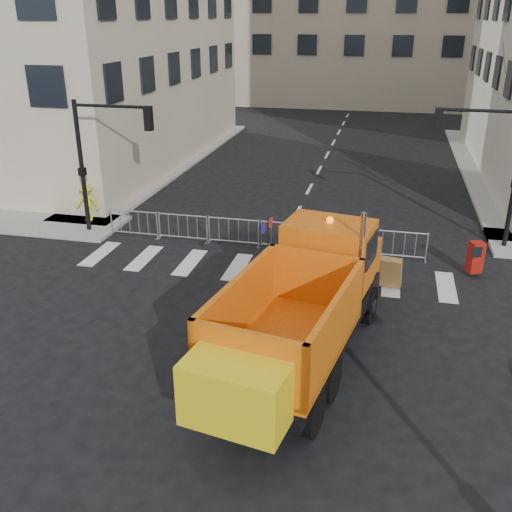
% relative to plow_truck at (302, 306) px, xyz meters
% --- Properties ---
extents(ground, '(120.00, 120.00, 0.00)m').
position_rel_plow_truck_xyz_m(ground, '(-2.07, 0.12, -1.71)').
color(ground, black).
rests_on(ground, ground).
extents(sidewalk_back, '(64.00, 5.00, 0.15)m').
position_rel_plow_truck_xyz_m(sidewalk_back, '(-2.07, 8.62, -1.64)').
color(sidewalk_back, gray).
rests_on(sidewalk_back, ground).
extents(traffic_light_left, '(0.18, 0.18, 5.40)m').
position_rel_plow_truck_xyz_m(traffic_light_left, '(-10.07, 7.62, 0.99)').
color(traffic_light_left, black).
rests_on(traffic_light_left, ground).
extents(crowd_barriers, '(12.60, 0.60, 1.10)m').
position_rel_plow_truck_xyz_m(crowd_barriers, '(-2.82, 7.72, -1.16)').
color(crowd_barriers, '#9EA0A5').
rests_on(crowd_barriers, ground).
extents(plow_truck, '(4.41, 10.23, 3.85)m').
position_rel_plow_truck_xyz_m(plow_truck, '(0.00, 0.00, 0.00)').
color(plow_truck, black).
rests_on(plow_truck, ground).
extents(cop_a, '(0.74, 0.73, 1.73)m').
position_rel_plow_truck_xyz_m(cop_a, '(-0.29, 5.26, -0.85)').
color(cop_a, black).
rests_on(cop_a, ground).
extents(cop_b, '(0.92, 0.77, 1.70)m').
position_rel_plow_truck_xyz_m(cop_b, '(0.74, 6.47, -0.86)').
color(cop_b, black).
rests_on(cop_b, ground).
extents(cop_c, '(0.73, 1.14, 1.81)m').
position_rel_plow_truck_xyz_m(cop_c, '(0.61, 6.26, -0.81)').
color(cop_c, black).
rests_on(cop_c, ground).
extents(worker, '(1.04, 0.61, 1.60)m').
position_rel_plow_truck_xyz_m(worker, '(-10.62, 8.63, -0.76)').
color(worker, '#D0CC18').
rests_on(worker, sidewalk_back).
extents(newspaper_box, '(0.57, 0.55, 1.10)m').
position_rel_plow_truck_xyz_m(newspaper_box, '(4.99, 6.75, -1.01)').
color(newspaper_box, '#98140B').
rests_on(newspaper_box, sidewalk_back).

